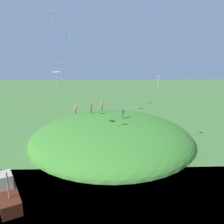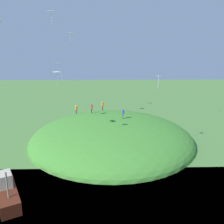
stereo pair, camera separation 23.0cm
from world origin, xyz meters
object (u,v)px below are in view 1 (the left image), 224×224
(kite_0, at_px, (51,12))
(kite_6, at_px, (56,73))
(person_walking_path, at_px, (102,105))
(person_with_child, at_px, (76,109))
(kite_4, at_px, (59,65))
(kite_10, at_px, (70,33))
(kite_5, at_px, (159,77))
(person_near_shore, at_px, (123,112))
(boat_on_lake, at_px, (8,193))
(person_on_hilltop, at_px, (91,107))

(kite_0, height_order, kite_6, kite_0)
(person_walking_path, relative_size, kite_6, 0.86)
(person_with_child, xyz_separation_m, kite_4, (-16.26, -0.25, 9.03))
(person_walking_path, distance_m, kite_4, 19.93)
(person_walking_path, height_order, kite_10, kite_10)
(kite_5, height_order, kite_10, kite_10)
(person_near_shore, relative_size, kite_10, 1.10)
(person_near_shore, bearing_deg, boat_on_lake, -34.14)
(person_on_hilltop, bearing_deg, kite_10, 35.45)
(person_near_shore, relative_size, person_on_hilltop, 0.97)
(person_with_child, relative_size, kite_10, 1.14)
(person_on_hilltop, height_order, kite_5, kite_5)
(person_walking_path, relative_size, kite_0, 1.15)
(kite_0, bearing_deg, kite_6, 8.06)
(person_near_shore, xyz_separation_m, kite_0, (-4.74, 9.31, 14.17))
(person_walking_path, bearing_deg, kite_5, 64.57)
(person_near_shore, relative_size, person_walking_path, 0.90)
(kite_4, xyz_separation_m, kite_10, (17.36, 0.77, 4.33))
(person_walking_path, bearing_deg, kite_4, 19.97)
(person_on_hilltop, height_order, kite_6, kite_6)
(boat_on_lake, distance_m, person_with_child, 24.01)
(kite_6, bearing_deg, person_with_child, -11.00)
(person_with_child, bearing_deg, person_walking_path, -89.17)
(kite_0, xyz_separation_m, kite_10, (12.87, -0.61, -1.87))
(boat_on_lake, distance_m, person_on_hilltop, 22.58)
(person_near_shore, relative_size, kite_5, 0.97)
(person_on_hilltop, xyz_separation_m, person_with_child, (2.30, 3.00, -0.76))
(person_near_shore, height_order, kite_10, kite_10)
(kite_0, relative_size, kite_4, 0.78)
(kite_10, bearing_deg, person_on_hilltop, -133.96)
(kite_5, bearing_deg, kite_10, 44.23)
(kite_5, xyz_separation_m, kite_10, (13.40, 13.05, 6.16))
(boat_on_lake, height_order, kite_6, kite_6)
(boat_on_lake, bearing_deg, kite_4, -56.95)
(person_near_shore, distance_m, kite_4, 14.55)
(person_near_shore, relative_size, kite_4, 0.80)
(kite_5, distance_m, kite_10, 19.69)
(person_with_child, distance_m, kite_5, 18.97)
(kite_4, xyz_separation_m, kite_5, (3.96, -12.28, -1.83))
(kite_6, bearing_deg, kite_5, -105.62)
(person_walking_path, xyz_separation_m, kite_4, (-17.38, 4.61, 8.59))
(person_near_shore, xyz_separation_m, kite_10, (8.12, 8.70, 12.29))
(person_with_child, distance_m, kite_10, 13.41)
(kite_5, bearing_deg, person_near_shore, 39.51)
(person_near_shore, xyz_separation_m, person_with_child, (7.02, 8.17, -1.06))
(person_near_shore, bearing_deg, kite_0, -61.05)
(kite_4, bearing_deg, person_on_hilltop, -11.16)
(person_on_hilltop, relative_size, kite_5, 1.00)
(boat_on_lake, height_order, person_near_shore, person_near_shore)
(person_on_hilltop, xyz_separation_m, kite_4, (-13.96, 2.76, 8.27))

